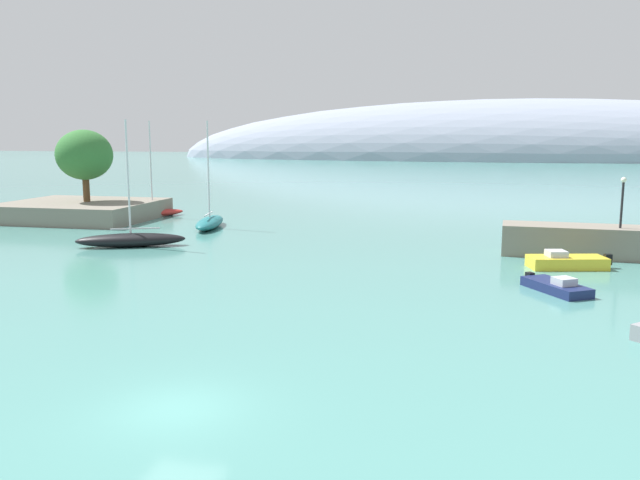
# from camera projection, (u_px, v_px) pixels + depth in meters

# --- Properties ---
(water) EXTENTS (600.00, 600.00, 0.00)m
(water) POSITION_uv_depth(u_px,v_px,m) (177.00, 409.00, 20.11)
(water) COLOR teal
(water) RESTS_ON ground
(shore_outcrop) EXTENTS (14.30, 12.07, 1.79)m
(shore_outcrop) POSITION_uv_depth(u_px,v_px,m) (81.00, 211.00, 65.45)
(shore_outcrop) COLOR gray
(shore_outcrop) RESTS_ON ground
(tree_clump_shore) EXTENTS (5.54, 5.54, 7.18)m
(tree_clump_shore) POSITION_uv_depth(u_px,v_px,m) (84.00, 155.00, 64.67)
(tree_clump_shore) COLOR brown
(tree_clump_shore) RESTS_ON shore_outcrop
(distant_ridge) EXTENTS (256.39, 64.65, 42.83)m
(distant_ridge) POSITION_uv_depth(u_px,v_px,m) (517.00, 159.00, 234.44)
(distant_ridge) COLOR #8E99AD
(distant_ridge) RESTS_ON ground
(sailboat_teal_near_shore) EXTENTS (3.39, 8.03, 9.70)m
(sailboat_teal_near_shore) POSITION_uv_depth(u_px,v_px,m) (210.00, 222.00, 59.35)
(sailboat_teal_near_shore) COLOR #1E6B70
(sailboat_teal_near_shore) RESTS_ON water
(sailboat_red_mid_mooring) EXTENTS (5.69, 6.39, 9.85)m
(sailboat_red_mid_mooring) POSITION_uv_depth(u_px,v_px,m) (153.00, 212.00, 67.44)
(sailboat_red_mid_mooring) COLOR red
(sailboat_red_mid_mooring) RESTS_ON water
(sailboat_black_outer_mooring) EXTENTS (8.19, 4.96, 9.56)m
(sailboat_black_outer_mooring) POSITION_uv_depth(u_px,v_px,m) (131.00, 239.00, 49.34)
(sailboat_black_outer_mooring) COLOR black
(sailboat_black_outer_mooring) RESTS_ON water
(motorboat_navy_foreground) EXTENTS (3.55, 4.36, 0.91)m
(motorboat_navy_foreground) POSITION_uv_depth(u_px,v_px,m) (556.00, 286.00, 35.11)
(motorboat_navy_foreground) COLOR navy
(motorboat_navy_foreground) RESTS_ON water
(motorboat_yellow_alongside_breakwater) EXTENTS (5.35, 3.10, 1.16)m
(motorboat_yellow_alongside_breakwater) POSITION_uv_depth(u_px,v_px,m) (567.00, 262.00, 41.34)
(motorboat_yellow_alongside_breakwater) COLOR yellow
(motorboat_yellow_alongside_breakwater) RESTS_ON water
(harbor_lamp_post) EXTENTS (0.36, 0.36, 3.45)m
(harbor_lamp_post) POSITION_uv_depth(u_px,v_px,m) (623.00, 196.00, 43.66)
(harbor_lamp_post) COLOR black
(harbor_lamp_post) RESTS_ON breakwater_rocks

